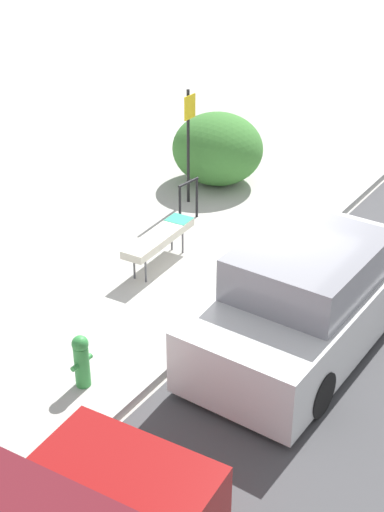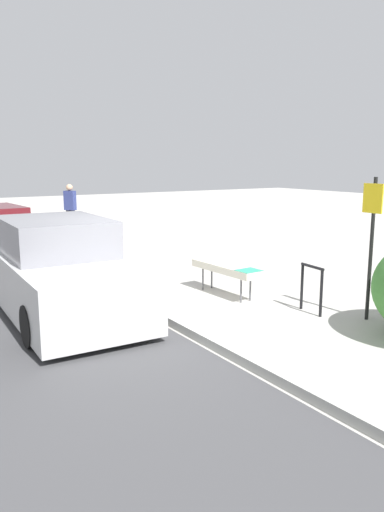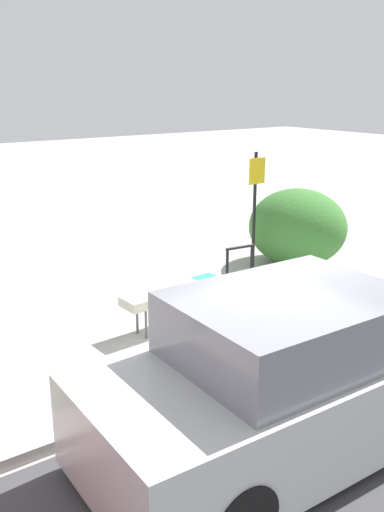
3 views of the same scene
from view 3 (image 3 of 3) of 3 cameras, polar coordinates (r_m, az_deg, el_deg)
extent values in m
plane|color=#ADAAA3|center=(7.44, 7.47, -10.95)|extent=(60.00, 60.00, 0.00)
cube|color=#A8A8A3|center=(7.41, 7.49, -10.51)|extent=(60.00, 0.20, 0.13)
cylinder|color=#515156|center=(8.07, -4.62, -6.75)|extent=(0.04, 0.04, 0.46)
cylinder|color=#515156|center=(8.72, 1.75, -4.85)|extent=(0.04, 0.04, 0.46)
cylinder|color=#515156|center=(8.24, -5.50, -6.25)|extent=(0.04, 0.04, 0.46)
cylinder|color=#515156|center=(8.87, 0.81, -4.43)|extent=(0.04, 0.04, 0.46)
cube|color=beige|center=(8.35, -1.79, -3.65)|extent=(1.68, 0.49, 0.14)
cube|color=teal|center=(8.71, 1.64, -2.25)|extent=(0.38, 0.42, 0.01)
cylinder|color=black|center=(9.64, 3.53, -1.61)|extent=(0.05, 0.05, 0.80)
cylinder|color=black|center=(9.91, 5.96, -1.15)|extent=(0.05, 0.05, 0.80)
cylinder|color=black|center=(9.66, 4.82, 0.88)|extent=(0.55, 0.11, 0.05)
cylinder|color=black|center=(10.42, 6.23, 4.02)|extent=(0.06, 0.06, 2.30)
cube|color=yellow|center=(10.24, 6.53, 8.45)|extent=(0.36, 0.02, 0.46)
ellipsoid|color=#3D7A33|center=(11.36, 10.50, 2.85)|extent=(1.87, 1.93, 1.51)
cylinder|color=black|center=(7.39, 13.72, -8.92)|extent=(0.60, 0.20, 0.60)
cylinder|color=black|center=(5.87, -5.42, -15.71)|extent=(0.60, 0.20, 0.60)
cube|color=silver|center=(5.89, 10.59, -13.05)|extent=(4.46, 1.90, 0.89)
cube|color=gray|center=(5.45, 9.68, -6.86)|extent=(2.16, 1.66, 0.63)
camera|label=1|loc=(4.89, -129.59, 20.96)|focal=50.00mm
camera|label=2|loc=(11.94, 49.97, 6.50)|focal=35.00mm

